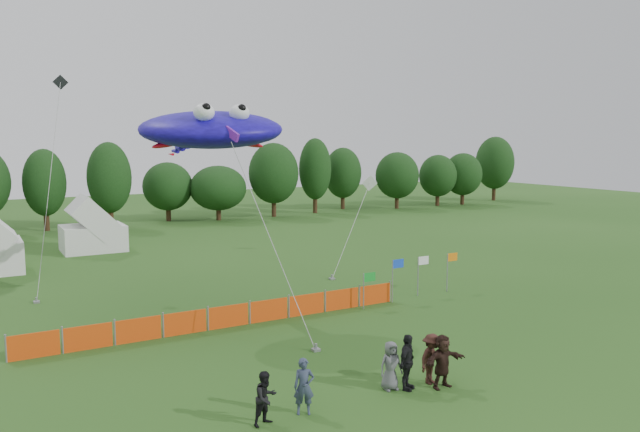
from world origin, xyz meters
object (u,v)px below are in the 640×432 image
spectator_a (304,386)px  spectator_c (431,359)px  spectator_e (391,366)px  spectator_d (407,362)px  barrier_fence (228,316)px  spectator_f (443,361)px  spectator_b (266,398)px  stingray_kite (208,130)px  tent_right (93,230)px

spectator_a → spectator_c: spectator_c is taller
spectator_a → spectator_e: size_ratio=1.06×
spectator_d → barrier_fence: bearing=72.8°
spectator_f → spectator_e: bearing=152.0°
spectator_b → stingray_kite: stingray_kite is taller
spectator_d → spectator_e: 0.56m
barrier_fence → tent_right: bearing=94.2°
tent_right → spectator_a: bearing=-89.3°
spectator_b → spectator_e: size_ratio=0.98×
barrier_fence → spectator_a: size_ratio=10.18×
stingray_kite → spectator_c: bearing=-72.8°
spectator_c → spectator_e: bearing=152.7°
spectator_c → spectator_f: 0.49m
spectator_e → stingray_kite: bearing=107.3°
tent_right → spectator_b: bearing=-91.6°
stingray_kite → spectator_d: bearing=-77.7°
barrier_fence → spectator_e: 9.57m
spectator_b → stingray_kite: 14.46m
tent_right → spectator_b: 32.75m
barrier_fence → spectator_f: (3.76, -10.07, 0.43)m
spectator_a → tent_right: bearing=115.3°
barrier_fence → stingray_kite: size_ratio=1.17×
spectator_a → barrier_fence: bearing=106.9°
spectator_b → spectator_c: (6.28, -0.01, 0.07)m
tent_right → spectator_c: size_ratio=2.58×
spectator_a → spectator_f: size_ratio=0.95×
barrier_fence → spectator_b: spectator_b is taller
tent_right → spectator_e: bearing=-83.2°
spectator_d → spectator_c: bearing=-31.8°
barrier_fence → spectator_b: bearing=-105.2°
spectator_e → stingray_kite: (-2.11, 11.49, 7.98)m
tent_right → spectator_c: (5.38, -32.73, -0.74)m
tent_right → spectator_a: 32.68m
spectator_a → spectator_e: bearing=28.0°
spectator_a → spectator_c: size_ratio=1.00×
spectator_b → spectator_e: (4.75, 0.27, 0.02)m
barrier_fence → spectator_f: spectator_f is taller
barrier_fence → spectator_d: size_ratio=9.35×
stingray_kite → spectator_e: bearing=-79.6°
spectator_a → spectator_f: spectator_f is taller
spectator_b → stingray_kite: bearing=60.7°
barrier_fence → spectator_c: spectator_c is taller
spectator_b → spectator_e: 4.76m
spectator_c → spectator_e: size_ratio=1.06×
spectator_c → spectator_d: (-1.06, -0.01, 0.07)m
tent_right → spectator_c: 33.18m
tent_right → spectator_a: (0.41, -32.66, -0.74)m
spectator_f → spectator_a: bearing=170.7°
tent_right → spectator_d: (4.31, -32.75, -0.66)m
tent_right → spectator_f: tent_right is taller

